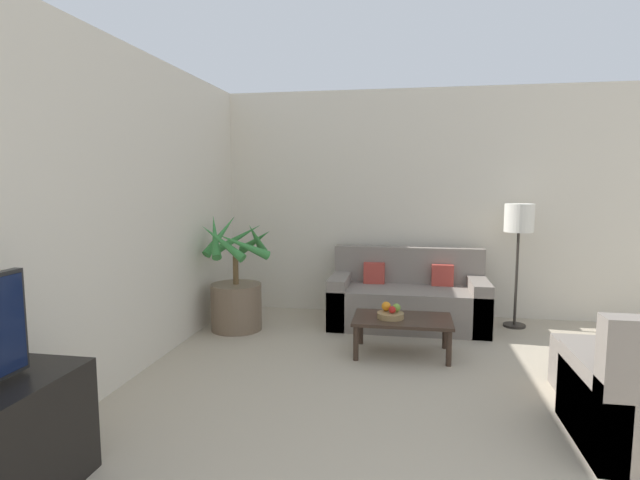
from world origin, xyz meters
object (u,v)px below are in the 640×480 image
at_px(sofa_loveseat, 407,300).
at_px(fruit_bowl, 390,315).
at_px(potted_palm, 236,292).
at_px(ottoman, 596,370).
at_px(orange_fruit, 386,306).
at_px(apple_red, 392,310).
at_px(floor_lamp, 519,225).
at_px(coffee_table, 402,323).
at_px(apple_green, 396,308).

relative_size(sofa_loveseat, fruit_bowl, 6.90).
xyz_separation_m(potted_palm, sofa_loveseat, (1.84, 0.49, -0.12)).
bearing_deg(ottoman, orange_fruit, 156.39).
bearing_deg(ottoman, apple_red, 157.97).
distance_m(floor_lamp, coffee_table, 1.87).
distance_m(potted_palm, floor_lamp, 3.17).
height_order(potted_palm, coffee_table, potted_palm).
relative_size(apple_red, ottoman, 0.12).
height_order(floor_lamp, orange_fruit, floor_lamp).
bearing_deg(apple_green, sofa_loveseat, 83.85).
relative_size(floor_lamp, fruit_bowl, 5.52).
bearing_deg(orange_fruit, ottoman, -23.61).
height_order(apple_red, apple_green, apple_green).
xyz_separation_m(sofa_loveseat, fruit_bowl, (-0.16, -1.01, 0.09)).
relative_size(potted_palm, fruit_bowl, 5.13).
bearing_deg(apple_green, ottoman, -24.76).
bearing_deg(fruit_bowl, sofa_loveseat, 81.20).
bearing_deg(potted_palm, apple_red, -17.66).
bearing_deg(fruit_bowl, ottoman, -22.43).
height_order(fruit_bowl, apple_red, apple_red).
relative_size(sofa_loveseat, apple_green, 22.53).
bearing_deg(sofa_loveseat, ottoman, -49.66).
xyz_separation_m(coffee_table, fruit_bowl, (-0.11, -0.03, 0.07)).
bearing_deg(fruit_bowl, coffee_table, 14.93).
bearing_deg(apple_green, floor_lamp, 40.70).
relative_size(apple_red, apple_green, 0.88).
distance_m(apple_red, orange_fruit, 0.10).
distance_m(floor_lamp, apple_green, 1.84).
xyz_separation_m(potted_palm, floor_lamp, (3.02, 0.64, 0.73)).
height_order(coffee_table, apple_red, apple_red).
distance_m(potted_palm, apple_green, 1.80).
bearing_deg(apple_red, apple_green, 61.98).
distance_m(floor_lamp, fruit_bowl, 1.93).
distance_m(coffee_table, fruit_bowl, 0.13).
bearing_deg(ottoman, floor_lamp, 96.92).
relative_size(orange_fruit, ottoman, 0.16).
height_order(sofa_loveseat, ottoman, sofa_loveseat).
bearing_deg(potted_palm, orange_fruit, -15.83).
distance_m(apple_red, apple_green, 0.08).
height_order(potted_palm, sofa_loveseat, potted_palm).
bearing_deg(ottoman, fruit_bowl, 157.57).
bearing_deg(sofa_loveseat, potted_palm, -165.21).
height_order(potted_palm, apple_red, potted_palm).
bearing_deg(fruit_bowl, orange_fruit, 127.20).
relative_size(potted_palm, ottoman, 2.37).
xyz_separation_m(floor_lamp, ottoman, (0.22, -1.80, -0.94)).
xyz_separation_m(sofa_loveseat, apple_green, (-0.10, -0.96, 0.15)).
bearing_deg(coffee_table, orange_fruit, 169.84).
bearing_deg(orange_fruit, coffee_table, -10.16).
height_order(fruit_bowl, apple_green, apple_green).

